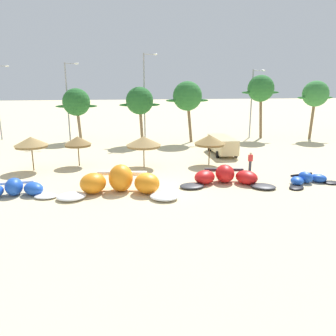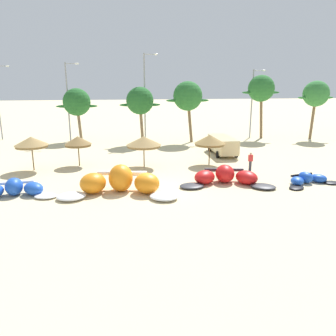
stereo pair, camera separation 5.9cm
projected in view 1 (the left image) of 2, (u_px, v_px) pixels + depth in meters
The scene contains 19 objects.
ground_plane at pixel (152, 189), 23.68m from camera, with size 260.00×260.00×0.00m, color beige.
kite_far_left at pixel (13, 190), 22.07m from camera, with size 5.90×3.07×1.18m.
kite_left at pixel (120, 183), 22.71m from camera, with size 8.30×4.40×1.90m.
kite_left_of_center at pixel (226, 177), 24.88m from camera, with size 7.22×3.97×1.36m.
kite_center at pixel (308, 179), 24.94m from camera, with size 4.72×2.76×0.85m.
beach_umbrella_near_van at pixel (31, 142), 28.15m from camera, with size 2.80×2.80×2.95m.
beach_umbrella_middle at pixel (78, 141), 29.80m from camera, with size 2.41×2.41×2.73m.
beach_umbrella_near_palms at pixel (144, 142), 29.35m from camera, with size 3.12×3.12×2.79m.
beach_umbrella_outermost at pixel (210, 140), 30.17m from camera, with size 2.81×2.81×2.80m.
parked_van at pixel (222, 144), 35.10m from camera, with size 2.26×5.32×1.84m.
person_near_kites at pixel (250, 161), 28.47m from camera, with size 0.36×0.24×1.62m.
palm_left at pixel (76, 102), 42.19m from camera, with size 5.23×3.49×6.75m.
palm_left_of_gap at pixel (140, 101), 40.16m from camera, with size 4.99×3.32×6.94m.
palm_center_left at pixel (187, 96), 41.11m from camera, with size 5.44×3.63×7.60m.
palm_center_right at pixel (261, 89), 43.83m from camera, with size 5.23×3.49×8.40m.
palm_right_of_gap at pixel (315, 94), 43.58m from camera, with size 5.06×3.37×7.68m.
lamppost_west_center at pixel (68, 98), 41.84m from camera, with size 1.79×0.24×9.84m.
lamppost_east_center at pixel (145, 94), 41.48m from camera, with size 1.80×0.24×10.92m.
lamppost_east at pixel (252, 100), 44.79m from camera, with size 1.83×0.24×9.12m.
Camera 1 is at (-2.32, -22.46, 7.39)m, focal length 35.40 mm.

